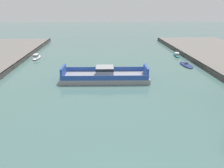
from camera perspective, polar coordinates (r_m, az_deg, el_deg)
chain_ferry at (r=50.87m, az=-1.89°, el=2.13°), size 20.39×7.76×3.30m
moored_boat_near_left at (r=75.48m, az=-19.13°, el=6.70°), size 2.02×6.74×1.50m
moored_boat_near_right at (r=78.23m, az=16.52°, el=7.35°), size 2.61×6.37×1.19m
moored_boat_mid_left at (r=66.78m, az=18.78°, el=4.79°), size 2.68×7.48×0.94m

